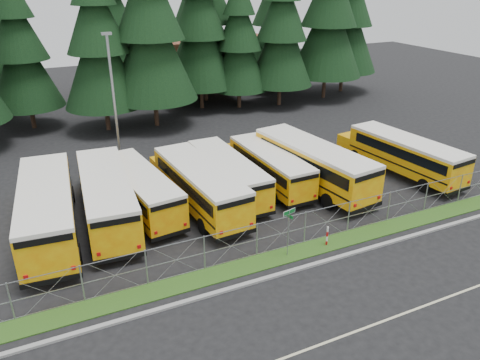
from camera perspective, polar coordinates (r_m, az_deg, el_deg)
name	(u,v)px	position (r m, az deg, el deg)	size (l,w,h in m)	color
ground	(309,231)	(28.16, 8.42, -6.16)	(120.00, 120.00, 0.00)	black
curb	(341,257)	(26.02, 12.18, -9.12)	(50.00, 0.25, 0.12)	gray
grass_verge	(326,244)	(26.96, 10.40, -7.73)	(50.00, 1.40, 0.06)	#1B4012
road_lane_line	(406,313)	(23.18, 19.58, -15.00)	(50.00, 0.12, 0.01)	beige
chainlink_fence	(320,224)	(26.96, 9.71, -5.29)	(44.00, 0.10, 2.00)	#93969B
brick_building	(184,62)	(64.17, -6.90, 14.13)	(22.00, 10.00, 6.00)	brown
bus_0	(48,210)	(28.89, -22.36, -3.40)	(2.91, 12.33, 3.23)	orange
bus_1	(107,197)	(29.44, -15.95, -2.06)	(2.79, 11.81, 3.10)	orange
bus_2	(139,190)	(30.33, -12.20, -1.22)	(2.45, 10.40, 2.73)	orange
bus_3	(198,187)	(30.02, -5.18, -0.81)	(2.64, 11.18, 2.93)	orange
bus_4	(225,175)	(31.86, -1.79, 0.61)	(2.45, 10.37, 2.72)	orange
bus_5	(268,167)	(33.26, 3.42, 1.55)	(2.36, 9.98, 2.62)	orange
bus_6	(309,165)	(33.29, 8.41, 1.84)	(2.85, 12.07, 3.16)	orange
bus_east	(401,156)	(37.05, 19.08, 2.83)	(2.57, 10.91, 2.86)	orange
street_sign	(289,223)	(24.71, 5.97, -5.22)	(0.82, 0.54, 2.81)	#93969B
striped_bollard	(327,236)	(26.63, 10.57, -6.75)	(0.11, 0.11, 1.20)	#B20C0C
light_standard	(114,97)	(36.30, -15.15, 9.68)	(0.70, 0.35, 10.14)	#93969B
conifer_2	(20,52)	(48.70, -25.23, 13.96)	(6.57, 6.57, 14.53)	black
conifer_3	(98,44)	(45.45, -16.88, 15.61)	(7.29, 7.29, 16.12)	black
conifer_4	(150,29)	(45.60, -10.93, 17.61)	(8.28, 8.28, 18.32)	black
conifer_5	(199,30)	(51.49, -4.97, 17.74)	(7.54, 7.54, 16.68)	black
conifer_6	(239,43)	(51.74, -0.11, 16.37)	(6.34, 6.34, 14.02)	black
conifer_7	(281,33)	(52.89, 5.07, 17.46)	(7.17, 7.17, 15.86)	black
conifer_8	(329,18)	(56.80, 10.80, 18.83)	(8.25, 8.25, 18.25)	black
conifer_9	(347,18)	(60.59, 12.89, 18.69)	(7.98, 7.98, 17.64)	black
conifer_11	(110,26)	(56.23, -15.52, 17.60)	(7.59, 7.59, 16.78)	black
conifer_12	(204,15)	(54.67, -4.45, 19.47)	(8.68, 8.68, 19.20)	black
conifer_13	(277,17)	(60.08, 4.57, 19.16)	(7.99, 7.99, 17.68)	black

